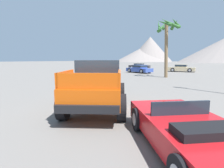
{
  "coord_description": "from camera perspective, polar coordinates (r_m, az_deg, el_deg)",
  "views": [
    {
      "loc": [
        4.69,
        -5.35,
        2.06
      ],
      "look_at": [
        -0.12,
        0.92,
        0.94
      ],
      "focal_mm": 28.0,
      "sensor_mm": 36.0,
      "label": 1
    }
  ],
  "objects": [
    {
      "name": "parked_car_tan",
      "position": [
        31.15,
        21.75,
        4.87
      ],
      "size": [
        4.38,
        2.39,
        1.2
      ],
      "rotation": [
        0.0,
        0.0,
        4.86
      ],
      "color": "tan",
      "rests_on": "ground_plane"
    },
    {
      "name": "parked_car_blue",
      "position": [
        27.04,
        8.92,
        4.93
      ],
      "size": [
        4.39,
        2.7,
        1.2
      ],
      "rotation": [
        0.0,
        0.0,
        1.31
      ],
      "color": "#334C9E",
      "rests_on": "ground_plane"
    },
    {
      "name": "ground_plane",
      "position": [
        7.41,
        -3.62,
        -8.07
      ],
      "size": [
        320.0,
        320.0,
        0.0
      ],
      "primitive_type": "plane",
      "color": "slate"
    },
    {
      "name": "orange_pickup_truck",
      "position": [
        7.52,
        -4.53,
        0.99
      ],
      "size": [
        4.23,
        4.94,
        2.02
      ],
      "rotation": [
        0.0,
        0.0,
        0.61
      ],
      "color": "#CC4C0C",
      "rests_on": "ground_plane"
    },
    {
      "name": "palm_tree_tall",
      "position": [
        20.8,
        17.54,
        15.59
      ],
      "size": [
        2.91,
        2.72,
        6.48
      ],
      "color": "brown",
      "rests_on": "ground_plane"
    },
    {
      "name": "red_convertible_car",
      "position": [
        4.42,
        24.14,
        -14.19
      ],
      "size": [
        4.12,
        4.15,
        1.04
      ],
      "rotation": [
        0.0,
        0.0,
        0.78
      ],
      "color": "#B21419",
      "rests_on": "ground_plane"
    },
    {
      "name": "parked_car_dark",
      "position": [
        38.24,
        8.91,
        5.81
      ],
      "size": [
        4.66,
        2.67,
        1.15
      ],
      "rotation": [
        0.0,
        0.0,
        4.93
      ],
      "color": "#232328",
      "rests_on": "ground_plane"
    }
  ]
}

